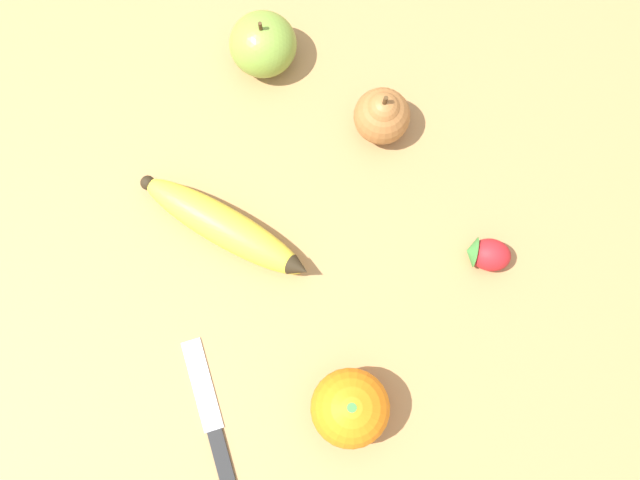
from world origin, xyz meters
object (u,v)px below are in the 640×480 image
at_px(apple, 263,44).
at_px(strawberry, 487,254).
at_px(pear, 382,115).
at_px(banana, 225,227).
at_px(paring_knife, 213,427).
at_px(orange, 350,408).

bearing_deg(apple, strawberry, -168.18).
bearing_deg(pear, banana, 91.86).
xyz_separation_m(pear, strawberry, (-0.20, -0.01, -0.02)).
bearing_deg(banana, strawberry, 24.13).
bearing_deg(paring_knife, strawberry, 14.64).
height_order(orange, strawberry, orange).
xyz_separation_m(strawberry, apple, (0.35, 0.07, 0.02)).
distance_m(banana, orange, 0.25).
bearing_deg(orange, strawberry, -76.64).
bearing_deg(pear, paring_knife, 117.85).
bearing_deg(orange, apple, -20.58).
bearing_deg(banana, orange, -25.01).
bearing_deg(banana, apple, 109.55).
distance_m(strawberry, paring_knife, 0.36).
bearing_deg(apple, orange, 159.42).
distance_m(pear, strawberry, 0.20).
bearing_deg(paring_knife, apple, 66.50).
xyz_separation_m(banana, apple, (0.16, -0.16, 0.01)).
xyz_separation_m(orange, paring_knife, (0.07, 0.13, -0.04)).
xyz_separation_m(orange, apple, (0.40, -0.15, -0.01)).
xyz_separation_m(banana, paring_knife, (-0.18, 0.13, -0.02)).
xyz_separation_m(orange, pear, (0.25, -0.22, -0.01)).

